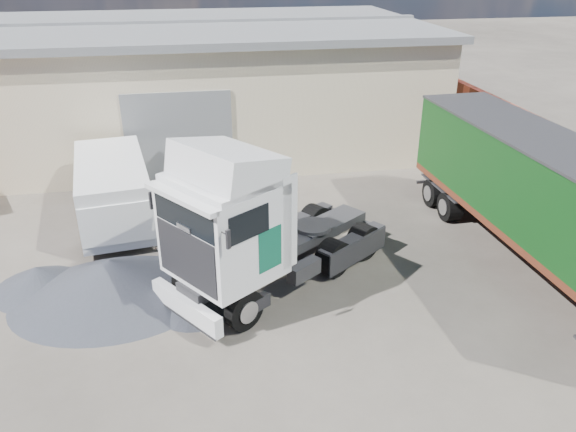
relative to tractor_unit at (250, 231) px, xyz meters
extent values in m
plane|color=#272520|center=(0.30, -1.95, -1.83)|extent=(120.00, 120.00, 0.00)
cube|color=#C4B896|center=(-5.70, 14.05, 0.67)|extent=(30.00, 12.00, 5.00)
cube|color=slate|center=(-5.70, 14.05, 3.32)|extent=(30.60, 12.60, 0.30)
cube|color=slate|center=(-1.70, 8.03, -0.03)|extent=(4.00, 0.08, 3.60)
cube|color=slate|center=(-5.70, 14.05, 3.52)|extent=(30.60, 0.40, 0.15)
cube|color=#9A4027|center=(11.80, 4.05, -0.58)|extent=(0.35, 26.00, 2.50)
cylinder|color=black|center=(-0.96, -0.68, -1.31)|extent=(2.23, 2.55, 1.03)
cylinder|color=black|center=(1.82, 1.29, -1.31)|extent=(2.26, 2.59, 1.03)
cylinder|color=black|center=(2.93, 2.08, -1.31)|extent=(2.26, 2.59, 1.03)
cube|color=#2D2D30|center=(0.95, 0.67, -0.95)|extent=(5.75, 4.44, 0.29)
cube|color=silver|center=(-1.71, -1.22, -1.29)|extent=(1.64, 2.17, 0.54)
cube|color=silver|center=(-0.68, -0.48, 0.39)|extent=(3.24, 3.28, 2.39)
cube|color=black|center=(-1.59, -1.13, 0.02)|extent=(1.29, 1.78, 1.36)
cube|color=black|center=(-1.58, -1.12, 1.09)|extent=(1.31, 1.81, 0.73)
cube|color=silver|center=(-0.52, -0.37, 1.92)|extent=(2.94, 3.06, 1.19)
cube|color=#0B523A|center=(-1.07, 0.74, 0.12)|extent=(0.60, 0.43, 1.07)
cube|color=#0B523A|center=(0.34, -1.26, 0.12)|extent=(0.60, 0.43, 1.07)
cylinder|color=#2D2D30|center=(1.98, 1.41, -0.75)|extent=(1.49, 1.49, 0.12)
cylinder|color=black|center=(8.03, 3.80, -1.34)|extent=(2.38, 1.05, 0.98)
cube|color=#2D2D30|center=(8.14, 0.07, -1.00)|extent=(1.06, 11.07, 0.32)
cube|color=#572713|center=(8.14, 0.07, -0.70)|extent=(2.63, 11.11, 0.22)
cube|color=black|center=(8.14, 0.07, 0.61)|extent=(2.63, 11.11, 2.39)
cube|color=#2D2D30|center=(8.14, 0.07, 1.83)|extent=(2.68, 11.17, 0.07)
cylinder|color=black|center=(-3.67, 3.27, -1.46)|extent=(2.24, 1.04, 0.74)
cylinder|color=black|center=(-4.18, 6.83, -1.46)|extent=(2.24, 1.04, 0.74)
cube|color=silver|center=(-3.92, 5.05, -0.65)|extent=(2.85, 5.43, 1.91)
cube|color=silver|center=(-3.62, 2.93, -0.70)|extent=(2.20, 1.30, 1.24)
cube|color=black|center=(-3.65, 3.16, -0.08)|extent=(1.96, 0.37, 0.68)
cone|color=black|center=(-3.58, 0.43, -1.27)|extent=(5.68, 5.68, 1.11)
cone|color=black|center=(-1.52, -0.54, -1.55)|extent=(2.13, 2.13, 0.55)
cone|color=black|center=(-5.64, 1.18, -1.49)|extent=(2.60, 2.60, 0.67)
camera|label=1|loc=(-1.32, -12.67, 6.52)|focal=35.00mm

